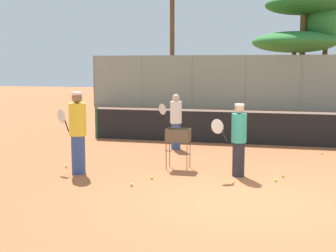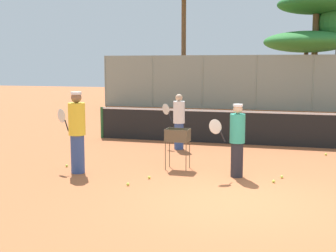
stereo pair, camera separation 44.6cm
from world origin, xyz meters
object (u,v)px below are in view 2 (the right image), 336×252
Objects in this scene: tennis_net at (267,128)px; parked_car at (323,96)px; player_white_outfit at (237,139)px; player_red_cap at (179,121)px; player_yellow_shirt at (77,131)px; ball_cart at (177,138)px.

tennis_net is 2.68× the size of parked_car.
player_red_cap is at bearing -85.25° from player_white_outfit.
player_red_cap is 0.87× the size of player_yellow_shirt.
parked_car is at bearing -80.34° from player_red_cap.
player_white_outfit is 1.68× the size of ball_cart.
player_white_outfit is 3.69m from player_red_cap.
tennis_net is at bearing -125.48° from player_red_cap.
player_red_cap is (-2.50, -1.36, 0.29)m from tennis_net.
player_white_outfit is 1.00× the size of player_red_cap.
player_red_cap is 1.68× the size of ball_cart.
player_yellow_shirt reaches higher than player_red_cap.
parked_car is at bearing 81.63° from tennis_net.
player_white_outfit is at bearing -16.16° from ball_cart.
player_yellow_shirt reaches higher than parked_car.
player_yellow_shirt is at bearing 93.79° from player_red_cap.
tennis_net is 14.70m from parked_car.
ball_cart is 0.23× the size of parked_car.
tennis_net is 6.39m from player_yellow_shirt.
player_red_cap is 0.39× the size of parked_car.
ball_cart is (2.13, 1.06, -0.24)m from player_yellow_shirt.
parked_car reaches higher than tennis_net.
tennis_net is 4.35m from ball_cart.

